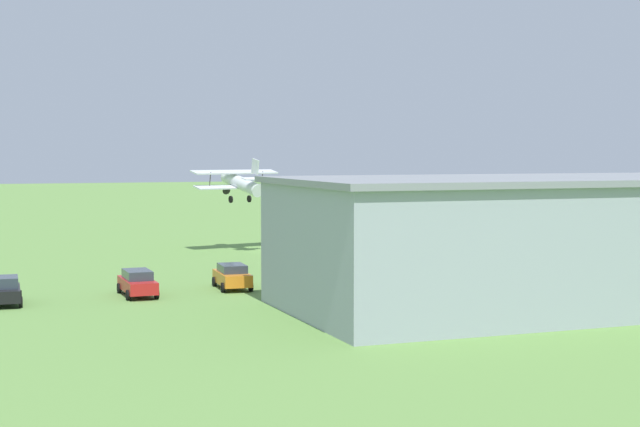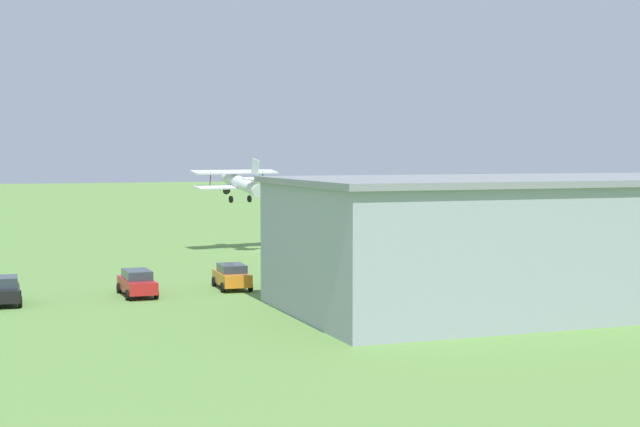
{
  "view_description": "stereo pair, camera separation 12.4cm",
  "coord_description": "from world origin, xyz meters",
  "px_view_note": "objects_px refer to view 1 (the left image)",
  "views": [
    {
      "loc": [
        25.91,
        83.68,
        8.95
      ],
      "look_at": [
        0.34,
        11.31,
        4.04
      ],
      "focal_mm": 54.23,
      "sensor_mm": 36.0,
      "label": 1
    },
    {
      "loc": [
        25.79,
        83.72,
        8.95
      ],
      "look_at": [
        0.34,
        11.31,
        4.04
      ],
      "focal_mm": 54.23,
      "sensor_mm": 36.0,
      "label": 2
    }
  ],
  "objects_px": {
    "person_by_parked_cars": "(470,260)",
    "car_black": "(4,290)",
    "hangar": "(535,241)",
    "car_orange": "(232,276)",
    "biplane": "(240,183)",
    "person_at_fence_line": "(493,259)",
    "person_walking_on_apron": "(488,258)",
    "person_beside_truck": "(373,265)",
    "person_watching_takeoff": "(576,258)",
    "car_red": "(138,282)"
  },
  "relations": [
    {
      "from": "person_by_parked_cars",
      "to": "car_black",
      "type": "bearing_deg",
      "value": 8.74
    },
    {
      "from": "hangar",
      "to": "car_orange",
      "type": "relative_size",
      "value": 6.75
    },
    {
      "from": "biplane",
      "to": "person_at_fence_line",
      "type": "height_order",
      "value": "biplane"
    },
    {
      "from": "biplane",
      "to": "person_walking_on_apron",
      "type": "bearing_deg",
      "value": 126.46
    },
    {
      "from": "biplane",
      "to": "person_at_fence_line",
      "type": "bearing_deg",
      "value": 124.28
    },
    {
      "from": "hangar",
      "to": "biplane",
      "type": "distance_m",
      "value": 37.42
    },
    {
      "from": "biplane",
      "to": "person_at_fence_line",
      "type": "distance_m",
      "value": 25.72
    },
    {
      "from": "person_at_fence_line",
      "to": "person_by_parked_cars",
      "type": "bearing_deg",
      "value": -2.09
    },
    {
      "from": "person_beside_truck",
      "to": "person_at_fence_line",
      "type": "relative_size",
      "value": 0.9
    },
    {
      "from": "person_watching_takeoff",
      "to": "hangar",
      "type": "bearing_deg",
      "value": 48.97
    },
    {
      "from": "biplane",
      "to": "person_watching_takeoff",
      "type": "bearing_deg",
      "value": 134.2
    },
    {
      "from": "car_orange",
      "to": "person_walking_on_apron",
      "type": "relative_size",
      "value": 2.7
    },
    {
      "from": "person_by_parked_cars",
      "to": "car_red",
      "type": "bearing_deg",
      "value": 9.39
    },
    {
      "from": "car_red",
      "to": "car_black",
      "type": "distance_m",
      "value": 7.96
    },
    {
      "from": "hangar",
      "to": "person_watching_takeoff",
      "type": "relative_size",
      "value": 18.4
    },
    {
      "from": "person_walking_on_apron",
      "to": "person_at_fence_line",
      "type": "xyz_separation_m",
      "value": [
        0.3,
        1.21,
        0.06
      ]
    },
    {
      "from": "car_orange",
      "to": "person_watching_takeoff",
      "type": "xyz_separation_m",
      "value": [
        -27.83,
        -2.27,
        -0.05
      ]
    },
    {
      "from": "hangar",
      "to": "person_watching_takeoff",
      "type": "height_order",
      "value": "hangar"
    },
    {
      "from": "car_orange",
      "to": "person_by_parked_cars",
      "type": "relative_size",
      "value": 2.66
    },
    {
      "from": "car_red",
      "to": "person_at_fence_line",
      "type": "bearing_deg",
      "value": -171.38
    },
    {
      "from": "person_by_parked_cars",
      "to": "person_watching_takeoff",
      "type": "relative_size",
      "value": 1.03
    },
    {
      "from": "car_orange",
      "to": "biplane",
      "type": "bearing_deg",
      "value": -106.0
    },
    {
      "from": "person_beside_truck",
      "to": "person_at_fence_line",
      "type": "bearing_deg",
      "value": -179.76
    },
    {
      "from": "car_orange",
      "to": "person_by_parked_cars",
      "type": "xyz_separation_m",
      "value": [
        -19.15,
        -3.12,
        -0.02
      ]
    },
    {
      "from": "person_watching_takeoff",
      "to": "car_orange",
      "type": "bearing_deg",
      "value": 4.66
    },
    {
      "from": "person_at_fence_line",
      "to": "biplane",
      "type": "bearing_deg",
      "value": -55.72
    },
    {
      "from": "car_red",
      "to": "person_by_parked_cars",
      "type": "distance_m",
      "value": 25.82
    },
    {
      "from": "person_beside_truck",
      "to": "hangar",
      "type": "bearing_deg",
      "value": 103.34
    },
    {
      "from": "car_orange",
      "to": "person_at_fence_line",
      "type": "relative_size",
      "value": 2.52
    },
    {
      "from": "car_black",
      "to": "person_watching_takeoff",
      "type": "relative_size",
      "value": 2.48
    },
    {
      "from": "car_orange",
      "to": "car_black",
      "type": "distance_m",
      "value": 14.38
    },
    {
      "from": "car_orange",
      "to": "person_walking_on_apron",
      "type": "bearing_deg",
      "value": -168.67
    },
    {
      "from": "biplane",
      "to": "car_red",
      "type": "height_order",
      "value": "biplane"
    },
    {
      "from": "car_red",
      "to": "person_watching_takeoff",
      "type": "xyz_separation_m",
      "value": [
        -34.16,
        -3.36,
        -0.05
      ]
    },
    {
      "from": "biplane",
      "to": "person_by_parked_cars",
      "type": "height_order",
      "value": "biplane"
    },
    {
      "from": "car_black",
      "to": "person_beside_truck",
      "type": "distance_m",
      "value": 25.91
    },
    {
      "from": "person_by_parked_cars",
      "to": "person_beside_truck",
      "type": "xyz_separation_m",
      "value": [
        7.97,
        0.11,
        -0.05
      ]
    },
    {
      "from": "person_by_parked_cars",
      "to": "person_watching_takeoff",
      "type": "xyz_separation_m",
      "value": [
        -8.68,
        0.85,
        -0.02
      ]
    },
    {
      "from": "biplane",
      "to": "person_watching_takeoff",
      "type": "distance_m",
      "value": 30.58
    },
    {
      "from": "car_red",
      "to": "person_by_parked_cars",
      "type": "bearing_deg",
      "value": -170.61
    },
    {
      "from": "hangar",
      "to": "car_orange",
      "type": "distance_m",
      "value": 19.72
    },
    {
      "from": "car_black",
      "to": "person_walking_on_apron",
      "type": "relative_size",
      "value": 2.45
    },
    {
      "from": "person_by_parked_cars",
      "to": "person_walking_on_apron",
      "type": "bearing_deg",
      "value": -152.11
    },
    {
      "from": "biplane",
      "to": "car_orange",
      "type": "bearing_deg",
      "value": 74.0
    },
    {
      "from": "biplane",
      "to": "person_beside_truck",
      "type": "relative_size",
      "value": 5.53
    },
    {
      "from": "hangar",
      "to": "person_by_parked_cars",
      "type": "xyz_separation_m",
      "value": [
        -4.27,
        -15.73,
        -2.94
      ]
    },
    {
      "from": "car_orange",
      "to": "person_watching_takeoff",
      "type": "bearing_deg",
      "value": -175.34
    },
    {
      "from": "person_walking_on_apron",
      "to": "car_orange",
      "type": "bearing_deg",
      "value": 11.33
    },
    {
      "from": "hangar",
      "to": "person_walking_on_apron",
      "type": "bearing_deg",
      "value": -110.86
    },
    {
      "from": "car_red",
      "to": "person_at_fence_line",
      "type": "xyz_separation_m",
      "value": [
        -27.35,
        -4.15,
        0.02
      ]
    }
  ]
}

